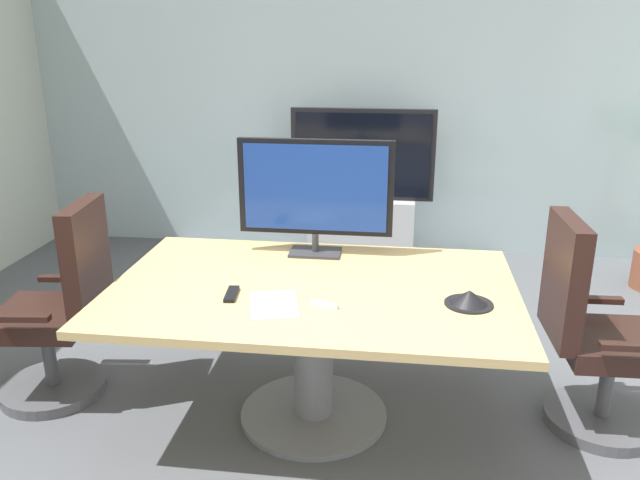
{
  "coord_description": "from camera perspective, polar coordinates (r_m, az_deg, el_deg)",
  "views": [
    {
      "loc": [
        0.38,
        -2.67,
        1.93
      ],
      "look_at": [
        -0.03,
        0.42,
        0.89
      ],
      "focal_mm": 35.68,
      "sensor_mm": 36.0,
      "label": 1
    }
  ],
  "objects": [
    {
      "name": "tv_monitor",
      "position": [
        3.43,
        -0.42,
        4.46
      ],
      "size": [
        0.84,
        0.18,
        0.64
      ],
      "color": "#333338",
      "rests_on": "conference_table"
    },
    {
      "name": "wall_back_glass_partition",
      "position": [
        5.67,
        3.73,
        12.54
      ],
      "size": [
        5.95,
        0.1,
        2.7
      ],
      "primitive_type": "cube",
      "color": "#9EB2B7",
      "rests_on": "ground"
    },
    {
      "name": "office_chair_right",
      "position": [
        3.43,
        23.23,
        -8.53
      ],
      "size": [
        0.6,
        0.58,
        1.09
      ],
      "rotation": [
        0.0,
        0.0,
        1.61
      ],
      "color": "#4C4C51",
      "rests_on": "ground"
    },
    {
      "name": "paper_notepad",
      "position": [
        2.89,
        -4.13,
        -5.82
      ],
      "size": [
        0.28,
        0.34,
        0.01
      ],
      "primitive_type": "cube",
      "rotation": [
        0.0,
        0.0,
        0.25
      ],
      "color": "white",
      "rests_on": "conference_table"
    },
    {
      "name": "ground_plane",
      "position": [
        3.31,
        -0.48,
        -17.13
      ],
      "size": [
        6.95,
        6.95,
        0.0
      ],
      "primitive_type": "plane",
      "color": "#515459"
    },
    {
      "name": "whiteboard_marker",
      "position": [
        2.87,
        0.42,
        -5.8
      ],
      "size": [
        0.13,
        0.06,
        0.02
      ],
      "primitive_type": "cube",
      "rotation": [
        0.0,
        0.0,
        -0.29
      ],
      "color": "silver",
      "rests_on": "conference_table"
    },
    {
      "name": "office_chair_left",
      "position": [
        3.69,
        -22.17,
        -6.5
      ],
      "size": [
        0.62,
        0.6,
        1.09
      ],
      "rotation": [
        0.0,
        0.0,
        -1.46
      ],
      "color": "#4C4C51",
      "rests_on": "ground"
    },
    {
      "name": "conference_phone",
      "position": [
        2.96,
        13.23,
        -5.12
      ],
      "size": [
        0.22,
        0.22,
        0.07
      ],
      "color": "black",
      "rests_on": "conference_table"
    },
    {
      "name": "remote_control",
      "position": [
        3.01,
        -7.94,
        -4.83
      ],
      "size": [
        0.07,
        0.17,
        0.02
      ],
      "primitive_type": "cube",
      "rotation": [
        0.0,
        0.0,
        0.1
      ],
      "color": "black",
      "rests_on": "conference_table"
    },
    {
      "name": "conference_table",
      "position": [
        3.17,
        -0.59,
        -7.01
      ],
      "size": [
        1.96,
        1.27,
        0.74
      ],
      "color": "tan",
      "rests_on": "ground"
    },
    {
      "name": "wall_display_unit",
      "position": [
        5.49,
        3.74,
        2.68
      ],
      "size": [
        1.2,
        0.36,
        1.31
      ],
      "color": "#B7BABC",
      "rests_on": "ground"
    }
  ]
}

